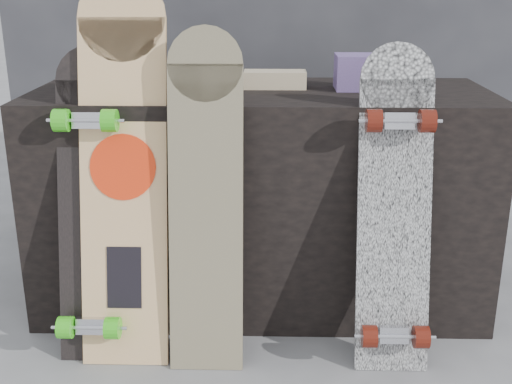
{
  "coord_description": "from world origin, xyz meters",
  "views": [
    {
      "loc": [
        0.04,
        -1.73,
        1.18
      ],
      "look_at": [
        -0.01,
        0.2,
        0.53
      ],
      "focal_mm": 45.0,
      "sensor_mm": 36.0,
      "label": 1
    }
  ],
  "objects_px": {
    "vendor_table": "(261,198)",
    "longboard_celtic": "(206,191)",
    "longboard_geisha": "(123,161)",
    "skateboard_dark": "(92,202)",
    "longboard_cascadia": "(395,206)"
  },
  "relations": [
    {
      "from": "vendor_table",
      "to": "longboard_celtic",
      "type": "relative_size",
      "value": 1.53
    },
    {
      "from": "longboard_celtic",
      "to": "longboard_cascadia",
      "type": "bearing_deg",
      "value": 0.84
    },
    {
      "from": "longboard_celtic",
      "to": "skateboard_dark",
      "type": "bearing_deg",
      "value": 174.11
    },
    {
      "from": "longboard_cascadia",
      "to": "skateboard_dark",
      "type": "distance_m",
      "value": 0.95
    },
    {
      "from": "longboard_geisha",
      "to": "longboard_cascadia",
      "type": "xyz_separation_m",
      "value": [
        0.84,
        -0.05,
        -0.12
      ]
    },
    {
      "from": "longboard_geisha",
      "to": "longboard_cascadia",
      "type": "distance_m",
      "value": 0.85
    },
    {
      "from": "longboard_geisha",
      "to": "longboard_celtic",
      "type": "distance_m",
      "value": 0.28
    },
    {
      "from": "longboard_geisha",
      "to": "vendor_table",
      "type": "bearing_deg",
      "value": 37.14
    },
    {
      "from": "vendor_table",
      "to": "longboard_cascadia",
      "type": "relative_size",
      "value": 1.61
    },
    {
      "from": "vendor_table",
      "to": "longboard_celtic",
      "type": "distance_m",
      "value": 0.44
    },
    {
      "from": "longboard_geisha",
      "to": "skateboard_dark",
      "type": "height_order",
      "value": "longboard_geisha"
    },
    {
      "from": "skateboard_dark",
      "to": "longboard_celtic",
      "type": "bearing_deg",
      "value": -5.89
    },
    {
      "from": "longboard_celtic",
      "to": "skateboard_dark",
      "type": "height_order",
      "value": "longboard_celtic"
    },
    {
      "from": "vendor_table",
      "to": "skateboard_dark",
      "type": "relative_size",
      "value": 1.63
    },
    {
      "from": "longboard_geisha",
      "to": "longboard_celtic",
      "type": "xyz_separation_m",
      "value": [
        0.26,
        -0.06,
        -0.08
      ]
    }
  ]
}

